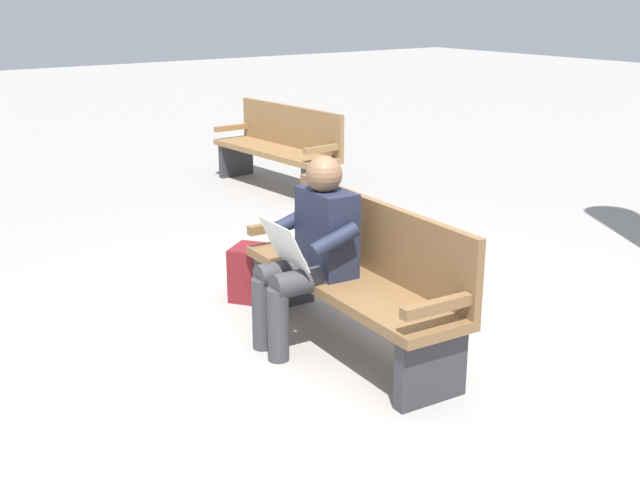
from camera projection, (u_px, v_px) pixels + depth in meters
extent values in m
plane|color=gray|center=(348.00, 347.00, 4.94)|extent=(40.00, 40.00, 0.00)
cube|color=brown|center=(348.00, 283.00, 4.82)|extent=(1.83, 0.62, 0.06)
cube|color=brown|center=(379.00, 238.00, 4.85)|extent=(1.80, 0.19, 0.45)
cube|color=brown|center=(440.00, 305.00, 4.08)|extent=(0.10, 0.48, 0.06)
cube|color=brown|center=(280.00, 226.00, 5.47)|extent=(0.10, 0.48, 0.06)
cube|color=#2D2D33|center=(431.00, 368.00, 4.23)|extent=(0.11, 0.44, 0.39)
cube|color=#2D2D33|center=(285.00, 280.00, 5.54)|extent=(0.11, 0.44, 0.39)
cube|color=#1E2338|center=(327.00, 232.00, 4.84)|extent=(0.42, 0.25, 0.52)
sphere|color=brown|center=(324.00, 174.00, 4.73)|extent=(0.22, 0.22, 0.22)
cylinder|color=#38383D|center=(306.00, 281.00, 4.73)|extent=(0.18, 0.43, 0.15)
cylinder|color=#38383D|center=(289.00, 271.00, 4.89)|extent=(0.18, 0.43, 0.15)
cylinder|color=#38383D|center=(278.00, 325.00, 4.71)|extent=(0.13, 0.13, 0.45)
cylinder|color=#38383D|center=(262.00, 314.00, 4.87)|extent=(0.13, 0.13, 0.45)
cylinder|color=#1E2338|center=(334.00, 240.00, 4.59)|extent=(0.11, 0.32, 0.18)
cylinder|color=#1E2338|center=(293.00, 221.00, 4.98)|extent=(0.11, 0.32, 0.18)
cube|color=silver|center=(284.00, 244.00, 4.70)|extent=(0.41, 0.16, 0.27)
cube|color=maroon|center=(248.00, 273.00, 5.68)|extent=(0.33, 0.35, 0.39)
cube|color=maroon|center=(264.00, 282.00, 5.66)|extent=(0.15, 0.18, 0.17)
cube|color=olive|center=(275.00, 151.00, 8.83)|extent=(1.82, 0.56, 0.06)
cube|color=olive|center=(290.00, 126.00, 8.88)|extent=(1.80, 0.13, 0.45)
cube|color=olive|center=(323.00, 149.00, 8.15)|extent=(0.08, 0.48, 0.06)
cube|color=olive|center=(233.00, 128.00, 9.42)|extent=(0.08, 0.48, 0.06)
cube|color=#2D2D33|center=(320.00, 184.00, 8.29)|extent=(0.10, 0.44, 0.39)
cube|color=#2D2D33|center=(236.00, 160.00, 9.49)|extent=(0.10, 0.44, 0.39)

